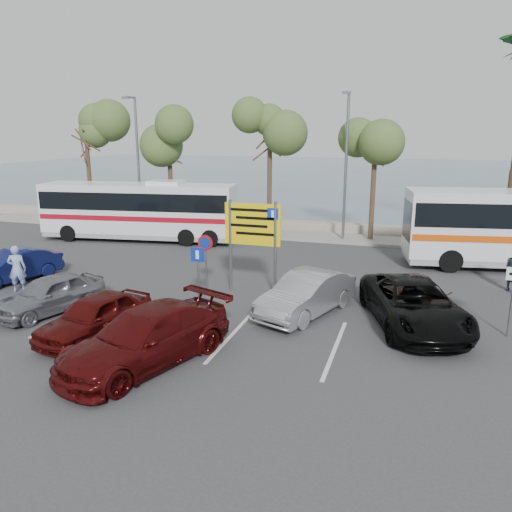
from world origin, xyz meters
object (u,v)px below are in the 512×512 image
(direction_sign, at_px, (253,231))
(car_silver_a, at_px, (50,294))
(coach_bus_left, at_px, (139,213))
(car_red, at_px, (95,316))
(car_maroon, at_px, (146,337))
(pedestrian_near, at_px, (17,269))
(street_lamp_right, at_px, (346,160))
(car_silver_b, at_px, (307,294))
(suv_black, at_px, (414,304))
(street_lamp_left, at_px, (137,156))
(car_blue, at_px, (12,266))

(direction_sign, distance_m, car_silver_a, 7.54)
(direction_sign, xyz_separation_m, coach_bus_left, (-9.20, 7.20, -0.83))
(car_silver_a, height_order, car_red, car_red)
(direction_sign, distance_m, car_maroon, 6.95)
(direction_sign, xyz_separation_m, car_red, (-3.21, -5.58, -1.76))
(direction_sign, height_order, pedestrian_near, direction_sign)
(car_red, xyz_separation_m, pedestrian_near, (-5.57, 2.88, 0.26))
(street_lamp_right, bearing_deg, car_silver_b, -87.62)
(car_silver_b, bearing_deg, car_red, -125.48)
(direction_sign, bearing_deg, car_silver_b, -34.22)
(street_lamp_right, height_order, car_maroon, street_lamp_right)
(direction_sign, height_order, car_silver_a, direction_sign)
(street_lamp_right, bearing_deg, suv_black, -71.59)
(street_lamp_right, distance_m, pedestrian_near, 17.29)
(street_lamp_right, height_order, car_silver_a, street_lamp_right)
(street_lamp_left, height_order, car_maroon, street_lamp_left)
(car_blue, height_order, car_silver_b, car_silver_b)
(direction_sign, relative_size, car_red, 0.92)
(car_maroon, bearing_deg, coach_bus_left, 141.52)
(car_maroon, height_order, car_red, car_maroon)
(car_silver_a, xyz_separation_m, car_blue, (-4.00, 2.51, 0.00))
(car_maroon, xyz_separation_m, pedestrian_near, (-7.97, 4.00, 0.18))
(direction_sign, xyz_separation_m, suv_black, (6.00, -1.70, -1.68))
(street_lamp_right, relative_size, coach_bus_left, 0.71)
(car_blue, height_order, car_maroon, car_maroon)
(car_blue, bearing_deg, direction_sign, 26.22)
(car_maroon, bearing_deg, car_blue, 171.86)
(street_lamp_right, relative_size, car_red, 2.05)
(car_blue, bearing_deg, coach_bus_left, 101.42)
(car_silver_b, bearing_deg, pedestrian_near, -154.60)
(suv_black, bearing_deg, pedestrian_near, 165.02)
(street_lamp_right, xyz_separation_m, pedestrian_near, (-10.78, -13.02, -3.67))
(street_lamp_left, height_order, car_red, street_lamp_left)
(suv_black, bearing_deg, street_lamp_left, 125.89)
(car_blue, xyz_separation_m, suv_black, (16.00, 0.00, 0.09))
(pedestrian_near, bearing_deg, car_blue, -67.94)
(car_blue, distance_m, pedestrian_near, 1.60)
(car_blue, bearing_deg, pedestrian_near, -22.65)
(car_maroon, relative_size, suv_black, 0.96)
(car_silver_a, relative_size, car_blue, 0.96)
(direction_sign, relative_size, coach_bus_left, 0.32)
(suv_black, bearing_deg, car_blue, 161.15)
(direction_sign, xyz_separation_m, car_blue, (-10.00, -1.70, -1.77))
(car_silver_a, bearing_deg, pedestrian_near, 168.47)
(car_silver_a, distance_m, car_red, 3.11)
(street_lamp_right, distance_m, car_silver_b, 12.64)
(coach_bus_left, bearing_deg, pedestrian_near, -87.57)
(car_red, height_order, pedestrian_near, pedestrian_near)
(street_lamp_left, xyz_separation_m, pedestrian_near, (2.22, -13.02, -3.67))
(car_red, bearing_deg, car_silver_b, 45.85)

